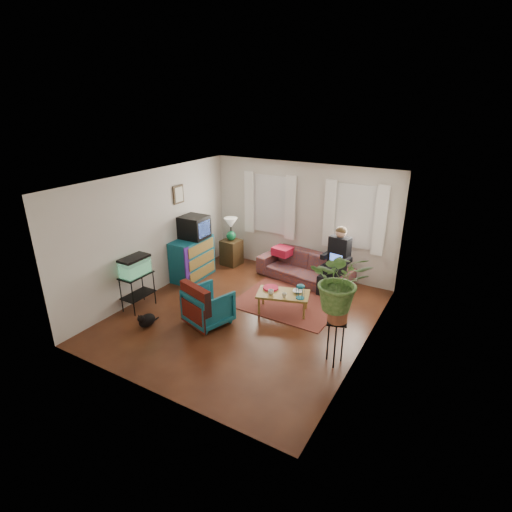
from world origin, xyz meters
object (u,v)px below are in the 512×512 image
Objects in this scene: coffee_table at (283,303)px; armchair at (208,305)px; dresser at (192,258)px; side_table at (231,252)px; aquarium_stand at (138,291)px; plant_stand at (335,342)px; sofa at (305,263)px.

armchair is at bearing -151.84° from coffee_table.
dresser is at bearing -26.46° from armchair.
side_table is 0.88× the size of aquarium_stand.
plant_stand reaches higher than aquarium_stand.
side_table is 2.84m from aquarium_stand.
coffee_table is (2.56, 1.28, -0.15)m from aquarium_stand.
armchair is 2.44m from plant_stand.
coffee_table is at bearing -10.53° from dresser.
armchair is (1.19, -2.57, 0.06)m from side_table.
plant_stand is at bearing -53.89° from coffee_table.
coffee_table is at bearing -117.13° from armchair.
aquarium_stand is at bearing -120.03° from sofa.
plant_stand is at bearing 3.55° from aquarium_stand.
sofa is 2.06× the size of dresser.
dresser is at bearing 89.72° from aquarium_stand.
side_table is 2.69m from coffee_table.
dresser is 1.39× the size of plant_stand.
plant_stand reaches higher than side_table.
side_table is 0.60× the size of dresser.
aquarium_stand is 0.96× the size of armchair.
plant_stand reaches higher than armchair.
sofa is 3.41× the size of side_table.
sofa is at bearing 25.11° from dresser.
dresser is at bearing 159.90° from plant_stand.
side_table is at bearing 71.72° from dresser.
armchair is at bearing -65.11° from side_table.
plant_stand is at bearing -48.35° from sofa.
plant_stand is at bearing -162.96° from armchair.
armchair is 0.76× the size of coffee_table.
aquarium_stand is (-0.01, -1.70, -0.11)m from dresser.
sofa reaches higher than coffee_table.
aquarium_stand is 0.73× the size of coffee_table.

